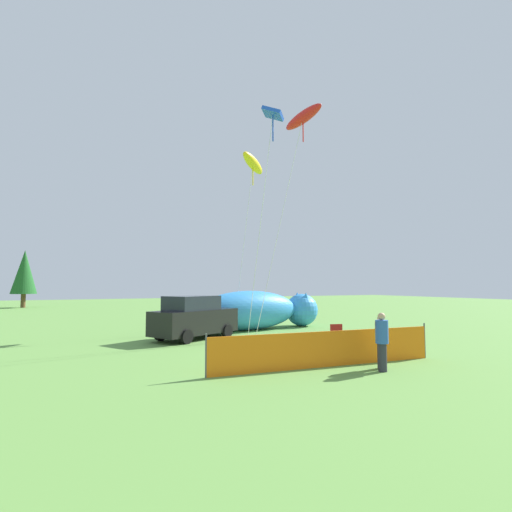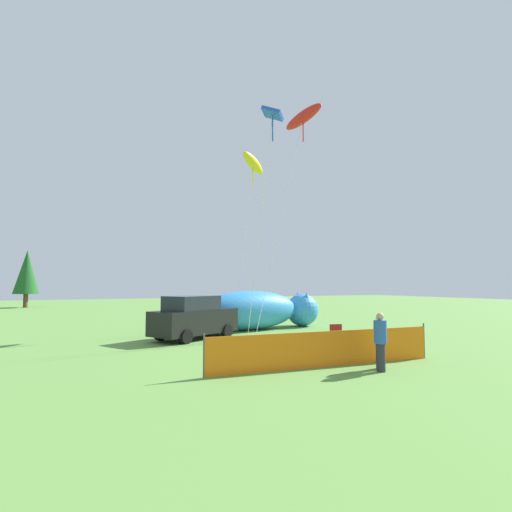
# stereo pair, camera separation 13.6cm
# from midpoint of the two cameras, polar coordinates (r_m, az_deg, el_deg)

# --- Properties ---
(ground_plane) EXTENTS (120.00, 120.00, 0.00)m
(ground_plane) POSITION_cam_midpoint_polar(r_m,az_deg,el_deg) (16.94, 4.76, -12.80)
(ground_plane) COLOR #609342
(parked_car) EXTENTS (4.68, 3.56, 2.03)m
(parked_car) POSITION_cam_midpoint_polar(r_m,az_deg,el_deg) (19.30, -8.63, -8.70)
(parked_car) COLOR black
(parked_car) RESTS_ON ground
(folding_chair) EXTENTS (0.66, 0.66, 0.97)m
(folding_chair) POSITION_cam_midpoint_polar(r_m,az_deg,el_deg) (16.85, 11.37, -10.83)
(folding_chair) COLOR maroon
(folding_chair) RESTS_ON ground
(inflatable_cat) EXTENTS (8.12, 2.99, 2.21)m
(inflatable_cat) POSITION_cam_midpoint_polar(r_m,az_deg,el_deg) (23.14, 0.69, -7.92)
(inflatable_cat) COLOR #338CD8
(inflatable_cat) RESTS_ON ground
(safety_fence) EXTENTS (7.92, 0.62, 1.21)m
(safety_fence) POSITION_cam_midpoint_polar(r_m,az_deg,el_deg) (13.04, 10.37, -12.93)
(safety_fence) COLOR orange
(safety_fence) RESTS_ON ground
(spectator_in_grey_shirt) EXTENTS (0.38, 0.38, 1.73)m
(spectator_in_grey_shirt) POSITION_cam_midpoint_polar(r_m,az_deg,el_deg) (12.67, 17.65, -11.29)
(spectator_in_grey_shirt) COLOR #2D2D38
(spectator_in_grey_shirt) RESTS_ON ground
(spectator_in_white_shirt) EXTENTS (0.36, 0.36, 1.63)m
(spectator_in_white_shirt) POSITION_cam_midpoint_polar(r_m,az_deg,el_deg) (13.09, 17.54, -11.28)
(spectator_in_white_shirt) COLOR #2D2D38
(spectator_in_white_shirt) RESTS_ON ground
(kite_blue_box) EXTENTS (1.26, 2.26, 10.66)m
(kite_blue_box) POSITION_cam_midpoint_polar(r_m,az_deg,el_deg) (19.38, 2.51, 18.96)
(kite_blue_box) COLOR silver
(kite_blue_box) RESTS_ON ground
(kite_red_lizard) EXTENTS (3.30, 2.87, 11.70)m
(kite_red_lizard) POSITION_cam_midpoint_polar(r_m,az_deg,el_deg) (22.00, 6.90, 18.99)
(kite_red_lizard) COLOR silver
(kite_red_lizard) RESTS_ON ground
(kite_yellow_hero) EXTENTS (2.47, 2.23, 10.22)m
(kite_yellow_hero) POSITION_cam_midpoint_polar(r_m,az_deg,el_deg) (23.81, -0.23, 13.03)
(kite_yellow_hero) COLOR silver
(kite_yellow_hero) RESTS_ON ground
(horizon_tree_east) EXTENTS (2.67, 2.67, 6.37)m
(horizon_tree_east) POSITION_cam_midpoint_polar(r_m,az_deg,el_deg) (51.28, -29.87, -2.03)
(horizon_tree_east) COLOR brown
(horizon_tree_east) RESTS_ON ground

